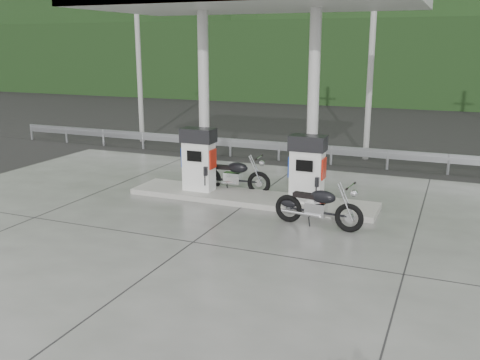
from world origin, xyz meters
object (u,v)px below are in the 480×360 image
at_px(gas_pump_right, 307,169).
at_px(motorcycle_right, 318,207).
at_px(gas_pump_left, 199,159).
at_px(motorcycle_left, 234,176).

bearing_deg(gas_pump_right, motorcycle_right, -64.26).
height_order(gas_pump_left, motorcycle_right, gas_pump_left).
distance_m(gas_pump_left, motorcycle_right, 4.17).
relative_size(gas_pump_left, motorcycle_left, 0.87).
relative_size(gas_pump_right, motorcycle_right, 0.87).
bearing_deg(gas_pump_left, gas_pump_right, 0.00).
bearing_deg(motorcycle_left, gas_pump_right, -18.81).
xyz_separation_m(motorcycle_left, motorcycle_right, (3.06, -2.07, 0.00)).
xyz_separation_m(gas_pump_right, motorcycle_right, (0.68, -1.42, -0.56)).
height_order(gas_pump_right, motorcycle_left, gas_pump_right).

